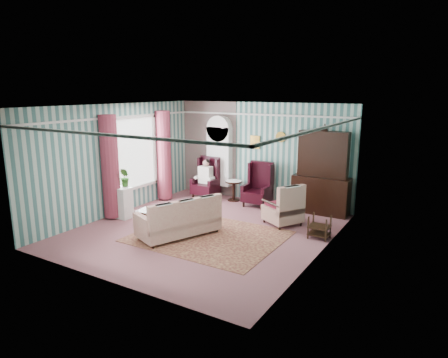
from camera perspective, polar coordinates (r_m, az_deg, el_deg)
The scene contains 17 objects.
floor at distance 9.52m, azimuth -2.74°, elevation -7.32°, with size 6.00×6.00×0.00m, color #8C5157.
room_shell at distance 9.53m, azimuth -5.38°, elevation 5.10°, with size 5.53×6.02×2.91m.
bookcase at distance 12.25m, azimuth -0.68°, elevation 2.65°, with size 0.80×0.28×2.24m, color silver.
dresser_hutch at distance 10.81m, azimuth 13.81°, elevation 1.25°, with size 1.50×0.56×2.36m, color black.
wingback_left at distance 12.16m, azimuth -2.64°, elevation 0.18°, with size 0.76×0.80×1.25m, color black.
wingback_right at distance 11.31m, azimuth 4.77°, elevation -0.81°, with size 0.76×0.80×1.25m, color black.
seated_woman at distance 12.17m, azimuth -2.64°, elevation 0.02°, with size 0.44×0.40×1.18m, color silver, non-canonical shape.
round_side_table at distance 11.90m, azimuth 1.39°, elevation -1.70°, with size 0.50×0.50×0.60m, color black.
nest_table at distance 9.20m, azimuth 13.48°, elevation -6.62°, with size 0.45×0.38×0.54m, color black.
plant_stand at distance 10.65m, azimuth -14.50°, elevation -3.27°, with size 0.55×0.35×0.80m, color white.
rug at distance 9.13m, azimuth -2.21°, elevation -8.18°, with size 3.20×2.60×0.01m, color #491E18.
sofa at distance 9.07m, azimuth -6.53°, elevation -4.90°, with size 1.86×0.88×1.05m, color beige.
floral_armchair at distance 9.88m, azimuth 8.42°, elevation -3.47°, with size 0.85×0.84×1.06m, color #B7A98D.
coffee_table at distance 9.74m, azimuth -9.54°, elevation -5.74°, with size 0.97×0.48×0.42m, color black.
potted_plant_a at distance 10.51m, azimuth -15.09°, elevation -0.19°, with size 0.35×0.30×0.38m, color #174B19.
potted_plant_b at distance 10.56m, azimuth -13.95°, elevation 0.23°, with size 0.27×0.22×0.49m, color #1B4E18.
potted_plant_c at distance 10.62m, azimuth -15.08°, elevation -0.16°, with size 0.19×0.19×0.35m, color #244B17.
Camera 1 is at (4.99, -7.43, 3.26)m, focal length 32.00 mm.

